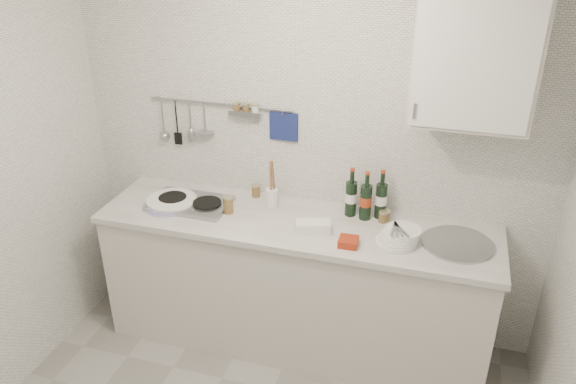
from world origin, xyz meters
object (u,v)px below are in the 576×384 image
object	(u,v)px
wall_cabinet	(476,56)
wine_bottles	(366,194)
plate_stack_hob	(171,202)
utensil_crock	(272,195)
plate_stack_sink	(400,236)

from	to	relation	value
wall_cabinet	wine_bottles	world-z (taller)	wall_cabinet
wall_cabinet	plate_stack_hob	xyz separation A→B (m)	(-1.72, -0.15, -1.01)
plate_stack_hob	wine_bottles	world-z (taller)	wine_bottles
wine_bottles	wall_cabinet	bearing A→B (deg)	-6.22
plate_stack_hob	wall_cabinet	bearing A→B (deg)	4.90
wall_cabinet	plate_stack_hob	size ratio (longest dim) A/B	2.06
wall_cabinet	wine_bottles	xyz separation A→B (m)	(-0.51, 0.06, -0.87)
utensil_crock	plate_stack_hob	bearing A→B (deg)	-164.62
wall_cabinet	wine_bottles	distance (m)	1.01
wine_bottles	plate_stack_sink	bearing A→B (deg)	-45.74
plate_stack_sink	wine_bottles	distance (m)	0.36
plate_stack_sink	wall_cabinet	bearing A→B (deg)	35.05
wall_cabinet	plate_stack_hob	distance (m)	2.00
wine_bottles	utensil_crock	distance (m)	0.60
wall_cabinet	plate_stack_sink	size ratio (longest dim) A/B	2.79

